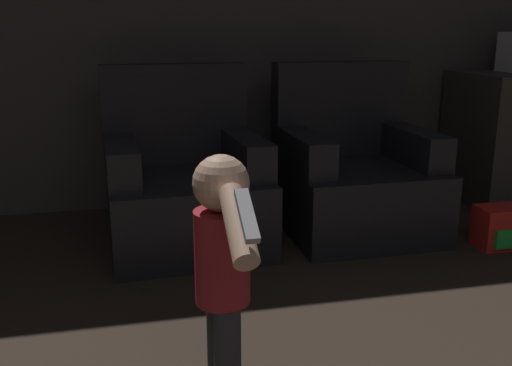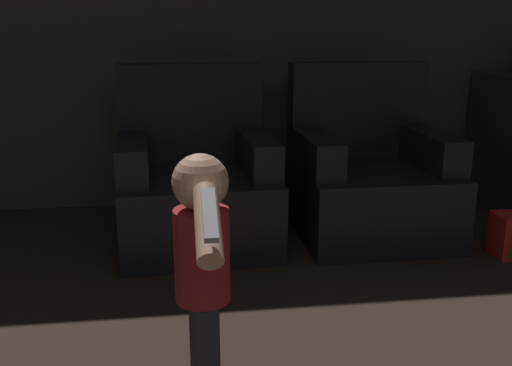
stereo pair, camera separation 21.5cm
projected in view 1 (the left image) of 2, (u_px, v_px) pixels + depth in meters
The scene contains 5 objects.
wall_back at pixel (194, 9), 3.67m from camera, with size 8.40×0.05×2.60m.
armchair_left at pixel (184, 185), 3.18m from camera, with size 0.88×0.87×0.98m.
armchair_right at pixel (354, 175), 3.39m from camera, with size 0.84×0.84×0.98m.
person_toddler at pixel (223, 258), 1.79m from camera, with size 0.18×0.56×0.80m.
toy_backpack at pixel (501, 227), 3.14m from camera, with size 0.27×0.20×0.23m.
Camera 1 is at (-0.47, 0.67, 1.17)m, focal length 40.00 mm.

